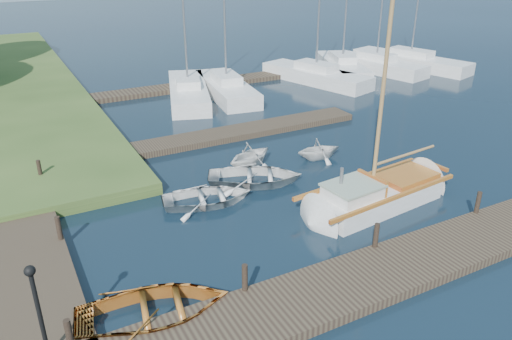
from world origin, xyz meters
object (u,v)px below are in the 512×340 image
mooring_post_3 (478,202)px  mooring_post_4 (59,228)px  marina_boat_2 (226,86)px  mooring_post_5 (40,170)px  tender_b (250,153)px  marina_boat_4 (316,74)px  tender_a (207,195)px  marina_boat_6 (376,64)px  sailboat (378,196)px  marina_boat_7 (410,60)px  mooring_post_1 (245,278)px  marina_boat_1 (188,90)px  tender_c (255,174)px  lamp_post (36,300)px  dinghy (154,306)px  marina_boat_5 (342,65)px  mooring_post_2 (376,235)px  mooring_post_0 (69,334)px  tender_d (319,147)px

mooring_post_3 → mooring_post_4: (-13.00, 5.00, 0.00)m
marina_boat_2 → mooring_post_5: bearing=132.7°
tender_b → marina_boat_4: size_ratio=0.20×
tender_a → marina_boat_6: size_ratio=0.34×
sailboat → marina_boat_4: 17.71m
marina_boat_6 → marina_boat_7: bearing=-107.9°
mooring_post_1 → marina_boat_1: size_ratio=0.07×
marina_boat_2 → tender_c: bearing=168.2°
lamp_post → dinghy: (2.60, 0.38, -1.46)m
marina_boat_5 → marina_boat_6: size_ratio=1.18×
mooring_post_3 → tender_c: 8.23m
mooring_post_2 → marina_boat_5: 23.99m
mooring_post_5 → marina_boat_6: 26.24m
tender_b → marina_boat_2: bearing=-39.2°
lamp_post → tender_b: size_ratio=1.04×
mooring_post_1 → mooring_post_0: bearing=180.0°
mooring_post_0 → tender_c: (8.10, 6.21, -0.31)m
marina_boat_1 → marina_boat_7: (18.37, 0.09, -0.01)m
tender_d → marina_boat_4: bearing=-26.3°
dinghy → sailboat: bearing=-66.2°
marina_boat_4 → marina_boat_6: (5.89, 0.64, -0.01)m
mooring_post_1 → marina_boat_4: (14.78, 18.33, -0.12)m
tender_c → marina_boat_4: marina_boat_4 is taller
mooring_post_3 → sailboat: bearing=131.3°
mooring_post_4 → dinghy: bearing=-70.9°
tender_d → marina_boat_7: (16.59, 11.64, 0.03)m
mooring_post_4 → mooring_post_3: bearing=-21.0°
mooring_post_2 → marina_boat_5: (13.60, 19.76, -0.12)m
mooring_post_2 → marina_boat_2: (3.45, 18.28, -0.11)m
marina_boat_1 → marina_boat_7: size_ratio=1.04×
tender_c → marina_boat_4: bearing=-16.2°
dinghy → marina_boat_6: size_ratio=0.40×
dinghy → marina_boat_6: marina_boat_6 is taller
mooring_post_0 → sailboat: (11.29, 2.52, -0.36)m
mooring_post_0 → tender_a: 7.99m
dinghy → marina_boat_6: bearing=-40.5°
mooring_post_1 → marina_boat_7: (23.90, 18.75, -0.14)m
mooring_post_5 → tender_c: (7.60, -3.79, -0.31)m
tender_d → marina_boat_4: size_ratio=0.17×
mooring_post_4 → dinghy: (1.60, -4.62, -0.29)m
tender_c → mooring_post_4: bearing=125.6°
tender_b → sailboat: bearing=-173.3°
mooring_post_0 → tender_c: bearing=37.5°
lamp_post → mooring_post_5: bearing=84.3°
marina_boat_5 → marina_boat_7: (5.80, -1.01, -0.02)m
tender_b → marina_boat_5: marina_boat_5 is taller
mooring_post_5 → marina_boat_5: (22.10, 9.76, -0.12)m
marina_boat_1 → marina_boat_7: marina_boat_1 is taller
lamp_post → marina_boat_4: size_ratio=0.21×
mooring_post_2 → tender_a: 6.43m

